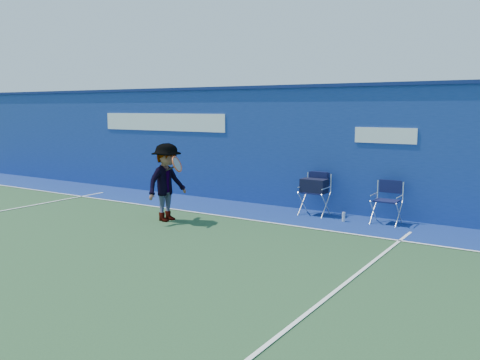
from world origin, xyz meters
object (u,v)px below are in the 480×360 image
Objects in this scene: water_bottle at (344,217)px; tennis_player at (167,182)px; directors_chair_right at (386,210)px; directors_chair_left at (315,197)px.

tennis_player is (-3.38, -2.03, 0.76)m from water_bottle.
tennis_player is (-4.23, -2.35, 0.58)m from directors_chair_right.
tennis_player is at bearing -149.00° from water_bottle.
tennis_player reaches higher than directors_chair_right.
tennis_player is at bearing -150.96° from directors_chair_right.
directors_chair_left is 0.96m from water_bottle.
directors_chair_left reaches higher than water_bottle.
directors_chair_left is 4.65× the size of water_bottle.
directors_chair_left is at bearing 42.78° from tennis_player.
tennis_player reaches higher than directors_chair_left.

